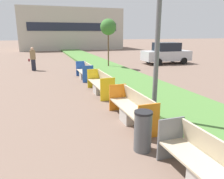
# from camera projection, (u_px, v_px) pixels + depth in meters

# --- Properties ---
(planter_grass_strip) EXTENTS (2.80, 120.00, 0.18)m
(planter_grass_strip) POSITION_uv_depth(u_px,v_px,m) (132.00, 81.00, 12.16)
(planter_grass_strip) COLOR #4C7A38
(planter_grass_strip) RESTS_ON ground
(building_backdrop) EXTENTS (16.24, 8.13, 6.50)m
(building_backdrop) POSITION_uv_depth(u_px,v_px,m) (70.00, 29.00, 37.15)
(building_backdrop) COLOR #B2AD9E
(building_backdrop) RESTS_ON ground
(bench_grey_frame) EXTENTS (0.65, 2.44, 0.94)m
(bench_grey_frame) POSITION_uv_depth(u_px,v_px,m) (213.00, 175.00, 3.65)
(bench_grey_frame) COLOR #ADA8A0
(bench_grey_frame) RESTS_ON ground
(bench_orange_frame) EXTENTS (0.65, 2.35, 0.94)m
(bench_orange_frame) POSITION_uv_depth(u_px,v_px,m) (132.00, 110.00, 6.72)
(bench_orange_frame) COLOR #ADA8A0
(bench_orange_frame) RESTS_ON ground
(bench_yellow_frame) EXTENTS (0.65, 2.40, 0.94)m
(bench_yellow_frame) POSITION_uv_depth(u_px,v_px,m) (101.00, 85.00, 9.92)
(bench_yellow_frame) COLOR #ADA8A0
(bench_yellow_frame) RESTS_ON ground
(bench_blue_frame) EXTENTS (0.65, 2.10, 0.94)m
(bench_blue_frame) POSITION_uv_depth(u_px,v_px,m) (85.00, 73.00, 13.08)
(bench_blue_frame) COLOR #ADA8A0
(bench_blue_frame) RESTS_ON ground
(litter_bin) EXTENTS (0.43, 0.43, 0.97)m
(litter_bin) POSITION_uv_depth(u_px,v_px,m) (143.00, 131.00, 5.04)
(litter_bin) COLOR #4C4F51
(litter_bin) RESTS_ON ground
(sapling_tree_far) EXTENTS (1.20, 1.20, 3.72)m
(sapling_tree_far) POSITION_uv_depth(u_px,v_px,m) (108.00, 27.00, 16.32)
(sapling_tree_far) COLOR brown
(sapling_tree_far) RESTS_ON ground
(pedestrian_walking) EXTENTS (0.53, 0.24, 1.69)m
(pedestrian_walking) POSITION_uv_depth(u_px,v_px,m) (33.00, 59.00, 15.85)
(pedestrian_walking) COLOR #232633
(pedestrian_walking) RESTS_ON ground
(parked_car_distant) EXTENTS (4.27, 2.00, 1.86)m
(parked_car_distant) POSITION_uv_depth(u_px,v_px,m) (166.00, 53.00, 19.40)
(parked_car_distant) COLOR #B7BABF
(parked_car_distant) RESTS_ON ground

